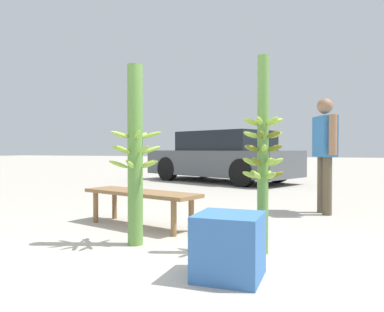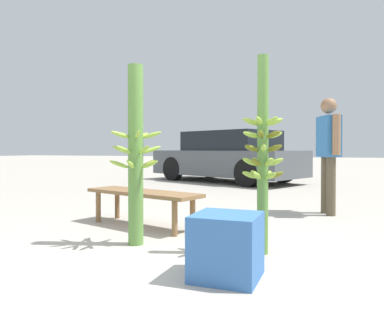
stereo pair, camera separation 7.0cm
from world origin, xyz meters
name	(u,v)px [view 1 (the left image)]	position (x,y,z in m)	size (l,w,h in m)	color
ground_plane	(182,265)	(0.00, 0.00, 0.00)	(80.00, 80.00, 0.00)	#B2AA9E
banana_stalk_left	(135,154)	(-0.63, 0.43, 0.83)	(0.49, 0.49, 1.66)	#5B8C3D
banana_stalk_center	(263,153)	(0.52, 0.54, 0.85)	(0.35, 0.36, 1.67)	#5B8C3D
vendor_person	(325,146)	(1.01, 2.76, 0.93)	(0.34, 0.64, 1.57)	brown
market_bench	(141,196)	(-0.96, 1.17, 0.35)	(1.54, 0.83, 0.40)	olive
parked_car	(222,157)	(-1.62, 7.20, 0.66)	(4.51, 3.28, 1.36)	#4C5156
produce_crate	(229,246)	(0.40, -0.15, 0.22)	(0.44, 0.44, 0.44)	#386BB2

